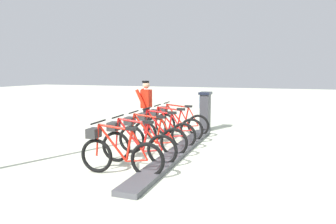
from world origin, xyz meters
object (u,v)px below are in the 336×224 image
payment_kiosk (205,111)px  bike_docked_4 (135,144)px  bike_docked_2 (161,131)px  bike_docked_0 (179,122)px  worker_near_rack (146,105)px  bike_docked_1 (171,126)px  bike_docked_3 (149,137)px  bike_docked_5 (118,153)px

payment_kiosk → bike_docked_4: payment_kiosk is taller
payment_kiosk → bike_docked_2: size_ratio=0.74×
bike_docked_0 → worker_near_rack: worker_near_rack is taller
bike_docked_0 → bike_docked_1: same height
payment_kiosk → bike_docked_0: payment_kiosk is taller
payment_kiosk → bike_docked_3: 3.44m
payment_kiosk → bike_docked_1: size_ratio=0.74×
bike_docked_0 → bike_docked_2: same height
bike_docked_4 → bike_docked_5: bearing=90.0°
payment_kiosk → bike_docked_4: 4.20m
bike_docked_2 → bike_docked_5: 2.31m
bike_docked_2 → worker_near_rack: bearing=-54.8°
worker_near_rack → bike_docked_3: bearing=115.1°
payment_kiosk → bike_docked_3: bearing=80.4°
payment_kiosk → worker_near_rack: (1.65, 1.08, 0.24)m
bike_docked_1 → bike_docked_5: bearing=90.0°
payment_kiosk → bike_docked_5: 4.96m
bike_docked_2 → bike_docked_5: (0.00, 2.31, 0.00)m
bike_docked_0 → bike_docked_5: (0.00, 3.86, 0.00)m
bike_docked_2 → bike_docked_4: (0.00, 1.54, 0.00)m
bike_docked_0 → bike_docked_4: 3.09m
payment_kiosk → bike_docked_0: (0.57, 1.07, -0.24)m
bike_docked_3 → payment_kiosk: bearing=-99.6°
payment_kiosk → bike_docked_1: (0.57, 1.84, -0.24)m
payment_kiosk → bike_docked_0: bearing=61.8°
bike_docked_4 → payment_kiosk: bearing=-97.8°
bike_docked_5 → worker_near_rack: worker_near_rack is taller
bike_docked_0 → bike_docked_4: size_ratio=1.00×
bike_docked_4 → bike_docked_5: (0.00, 0.77, 0.00)m
worker_near_rack → payment_kiosk: bearing=-146.8°
bike_docked_1 → bike_docked_4: same height
payment_kiosk → bike_docked_0: size_ratio=0.74×
bike_docked_0 → bike_docked_5: size_ratio=1.00×
bike_docked_0 → bike_docked_2: bearing=90.0°
bike_docked_3 → bike_docked_5: size_ratio=1.00×
bike_docked_5 → worker_near_rack: bearing=-74.3°
bike_docked_2 → bike_docked_4: 1.54m
bike_docked_2 → bike_docked_5: same height
bike_docked_0 → bike_docked_4: bearing=90.0°
bike_docked_1 → payment_kiosk: bearing=-107.3°
bike_docked_3 → bike_docked_5: (0.00, 1.54, 0.00)m
bike_docked_4 → worker_near_rack: size_ratio=1.04×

